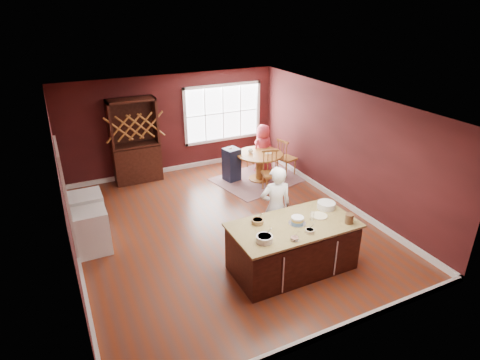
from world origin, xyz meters
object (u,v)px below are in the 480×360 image
(kitchen_island, at_px, (292,247))
(chair_north, at_px, (255,151))
(hutch, at_px, (135,141))
(dining_table, at_px, (260,161))
(layer_cake, at_px, (297,220))
(toddler, at_px, (228,151))
(baker, at_px, (276,207))
(dryer, at_px, (88,215))
(chair_south, at_px, (272,172))
(washer, at_px, (92,231))
(chair_east, at_px, (287,157))
(seated_woman, at_px, (263,149))
(high_chair, at_px, (232,164))

(kitchen_island, distance_m, chair_north, 4.82)
(chair_north, bearing_deg, hutch, -38.02)
(dining_table, relative_size, layer_cake, 3.93)
(toddler, bearing_deg, kitchen_island, -98.15)
(baker, distance_m, dryer, 3.83)
(kitchen_island, height_order, hutch, hutch)
(kitchen_island, bearing_deg, chair_south, 66.79)
(dining_table, height_order, washer, washer)
(dining_table, xyz_separation_m, toddler, (-0.75, 0.35, 0.28))
(chair_east, xyz_separation_m, hutch, (-3.79, 1.39, 0.58))
(chair_north, distance_m, seated_woman, 0.43)
(layer_cake, bearing_deg, washer, 146.61)
(kitchen_island, xyz_separation_m, hutch, (-1.63, 5.07, 0.67))
(dining_table, relative_size, washer, 1.39)
(layer_cake, height_order, chair_east, chair_east)
(high_chair, bearing_deg, layer_cake, -110.59)
(baker, bearing_deg, high_chair, -86.69)
(kitchen_island, relative_size, chair_east, 2.11)
(baker, distance_m, toddler, 3.31)
(baker, xyz_separation_m, chair_east, (2.06, 2.89, -0.32))
(washer, distance_m, dryer, 0.64)
(chair_south, relative_size, washer, 1.22)
(chair_north, distance_m, dryer, 5.10)
(baker, distance_m, chair_south, 2.43)
(chair_east, xyz_separation_m, seated_woman, (-0.49, 0.47, 0.16))
(baker, relative_size, chair_south, 1.57)
(baker, bearing_deg, chair_south, -105.54)
(chair_north, xyz_separation_m, hutch, (-3.25, 0.54, 0.62))
(dryer, bearing_deg, chair_east, 9.69)
(kitchen_island, relative_size, hutch, 1.00)
(high_chair, bearing_deg, washer, -166.23)
(layer_cake, height_order, washer, layer_cake)
(kitchen_island, xyz_separation_m, layer_cake, (0.07, 0.00, 0.54))
(chair_east, distance_m, seated_woman, 0.70)
(toddler, height_order, washer, toddler)
(high_chair, distance_m, dryer, 4.00)
(dining_table, distance_m, washer, 4.76)
(washer, bearing_deg, chair_north, 26.67)
(kitchen_island, relative_size, high_chair, 2.39)
(kitchen_island, xyz_separation_m, dining_table, (1.33, 3.71, 0.10))
(chair_east, height_order, high_chair, chair_east)
(toddler, bearing_deg, dining_table, -25.02)
(washer, bearing_deg, baker, -22.35)
(dining_table, bearing_deg, chair_north, 70.39)
(hutch, xyz_separation_m, dryer, (-1.53, -2.30, -0.64))
(layer_cake, distance_m, washer, 3.91)
(baker, xyz_separation_m, chair_north, (1.52, 3.74, -0.35))
(toddler, bearing_deg, chair_south, -59.96)
(high_chair, xyz_separation_m, washer, (-3.80, -1.87, -0.03))
(chair_north, bearing_deg, dryer, -8.41)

